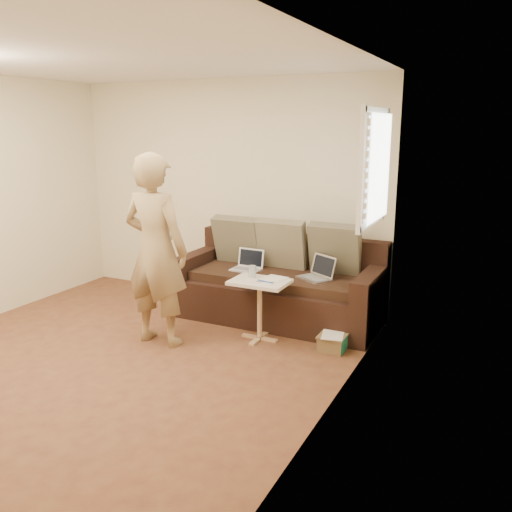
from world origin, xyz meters
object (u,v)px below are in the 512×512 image
at_px(laptop_white, 246,270).
at_px(side_table, 260,310).
at_px(sofa, 278,281).
at_px(laptop_silver, 314,279).
at_px(drinking_glass, 252,272).
at_px(person, 156,250).
at_px(striped_box, 333,342).

xyz_separation_m(laptop_white, side_table, (0.44, -0.56, -0.22)).
height_order(sofa, side_table, sofa).
relative_size(laptop_white, side_table, 0.51).
distance_m(laptop_silver, laptop_white, 0.79).
distance_m(sofa, drinking_glass, 0.62).
bearing_deg(person, side_table, -150.01).
height_order(drinking_glass, striped_box, drinking_glass).
height_order(sofa, laptop_silver, sofa).
distance_m(laptop_white, side_table, 0.74).
distance_m(sofa, laptop_white, 0.38).
xyz_separation_m(laptop_white, striped_box, (1.18, -0.51, -0.44)).
xyz_separation_m(sofa, person, (-0.78, -1.11, 0.50)).
relative_size(sofa, drinking_glass, 18.33).
distance_m(sofa, side_table, 0.64).
relative_size(person, striped_box, 7.25).
relative_size(laptop_white, person, 0.17).
relative_size(laptop_silver, drinking_glass, 2.80).
bearing_deg(striped_box, sofa, 144.71).
xyz_separation_m(side_table, drinking_glass, (-0.11, 0.06, 0.36)).
bearing_deg(laptop_white, drinking_glass, -55.07).
height_order(person, drinking_glass, person).
bearing_deg(striped_box, laptop_white, 156.48).
relative_size(side_table, striped_box, 2.39).
bearing_deg(laptop_silver, striped_box, -23.36).
height_order(laptop_white, striped_box, laptop_white).
xyz_separation_m(sofa, laptop_silver, (0.43, -0.07, 0.10)).
bearing_deg(person, laptop_white, -111.33).
bearing_deg(laptop_silver, laptop_white, -150.61).
bearing_deg(laptop_silver, sofa, -159.18).
bearing_deg(sofa, laptop_white, -170.17).
height_order(laptop_silver, striped_box, laptop_silver).
xyz_separation_m(laptop_white, person, (-0.42, -1.05, 0.40)).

